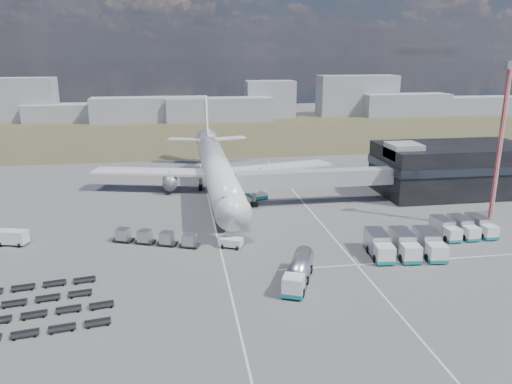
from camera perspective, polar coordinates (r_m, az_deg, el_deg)
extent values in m
plane|color=#565659|center=(74.13, -2.50, -6.61)|extent=(420.00, 420.00, 0.00)
cube|color=#4C472E|center=(180.53, -6.56, 6.65)|extent=(420.00, 90.00, 0.01)
cube|color=silver|center=(78.58, -4.38, -5.32)|extent=(0.25, 110.00, 0.01)
cube|color=silver|center=(81.85, 8.31, -4.57)|extent=(0.25, 110.00, 0.01)
cube|color=silver|center=(73.97, 18.05, -7.47)|extent=(40.00, 0.25, 0.01)
cube|color=black|center=(110.08, 21.57, 2.47)|extent=(30.00, 16.00, 10.00)
cube|color=#262D38|center=(109.83, 21.63, 3.07)|extent=(30.40, 16.40, 1.60)
cube|color=#939399|center=(101.86, 16.53, 4.52)|extent=(6.00, 6.00, 3.00)
cube|color=#939399|center=(95.13, 6.91, 1.58)|extent=(29.80, 3.00, 3.00)
cube|color=#939399|center=(91.94, -1.07, 1.20)|extent=(4.00, 3.60, 3.40)
cylinder|color=slate|center=(93.30, -0.19, -0.21)|extent=(0.70, 0.70, 5.10)
cylinder|color=black|center=(93.90, -0.19, -1.44)|extent=(1.40, 0.90, 1.40)
cylinder|color=white|center=(101.07, -4.50, 2.60)|extent=(5.60, 48.00, 5.60)
cone|color=white|center=(75.59, -2.86, -1.90)|extent=(5.60, 5.00, 5.60)
cone|color=white|center=(128.29, -5.54, 5.75)|extent=(5.60, 8.00, 5.60)
cube|color=black|center=(77.26, -3.03, -0.89)|extent=(2.20, 2.00, 0.80)
cube|color=white|center=(106.06, -11.73, 2.28)|extent=(25.59, 11.38, 0.50)
cube|color=white|center=(107.90, 2.20, 2.83)|extent=(25.59, 11.38, 0.50)
cylinder|color=slate|center=(104.40, -9.81, 1.21)|extent=(3.00, 5.00, 3.00)
cylinder|color=slate|center=(105.77, 0.53, 1.63)|extent=(3.00, 5.00, 3.00)
cube|color=white|center=(129.99, -8.03, 5.98)|extent=(9.49, 5.63, 0.35)
cube|color=white|center=(130.63, -3.18, 6.16)|extent=(9.49, 5.63, 0.35)
cube|color=white|center=(130.41, -5.69, 8.44)|extent=(0.50, 9.06, 11.45)
cylinder|color=slate|center=(82.06, -3.24, -3.44)|extent=(0.50, 0.50, 2.50)
cylinder|color=slate|center=(105.73, -6.36, 0.88)|extent=(0.60, 0.60, 2.50)
cylinder|color=slate|center=(106.19, -2.91, 1.02)|extent=(0.60, 0.60, 2.50)
cylinder|color=black|center=(82.31, -3.23, -3.94)|extent=(0.50, 1.20, 1.20)
cube|color=#9497A1|center=(224.15, -19.88, 8.52)|extent=(40.95, 12.00, 7.29)
cube|color=#9497A1|center=(214.76, -12.06, 9.20)|extent=(47.37, 12.00, 10.09)
cube|color=#9497A1|center=(212.74, -4.16, 9.39)|extent=(44.22, 12.00, 9.71)
cube|color=#9497A1|center=(226.73, 1.60, 10.60)|extent=(21.45, 12.00, 15.86)
cube|color=#9497A1|center=(237.79, 11.46, 10.78)|extent=(36.07, 12.00, 17.91)
cube|color=#9497A1|center=(239.68, 16.71, 9.52)|extent=(39.16, 12.00, 9.93)
cube|color=#9497A1|center=(256.89, 23.29, 9.07)|extent=(46.22, 12.00, 8.03)
cube|color=white|center=(60.29, 4.29, -10.60)|extent=(3.17, 3.17, 2.32)
cube|color=#167C7E|center=(60.70, 4.27, -11.37)|extent=(3.31, 3.31, 0.50)
cylinder|color=#ACACB1|center=(64.52, 5.05, -8.34)|extent=(5.28, 7.95, 2.52)
cube|color=slate|center=(65.00, 5.03, -9.27)|extent=(5.18, 7.91, 0.35)
cylinder|color=black|center=(63.76, 4.80, -10.04)|extent=(2.85, 2.05, 1.11)
cube|color=white|center=(74.75, -2.85, -5.82)|extent=(3.75, 3.03, 1.48)
cube|color=white|center=(83.90, -26.06, -4.72)|extent=(4.67, 3.03, 2.30)
cube|color=white|center=(100.41, -0.14, 0.49)|extent=(4.27, 7.12, 3.11)
cube|color=#167C7E|center=(100.75, -0.14, -0.21)|extent=(4.41, 7.25, 0.50)
cube|color=white|center=(71.28, 14.46, -6.85)|extent=(2.71, 2.61, 2.38)
cube|color=#167C7E|center=(71.63, 14.41, -7.53)|extent=(2.83, 2.73, 0.49)
cube|color=#ACACB1|center=(74.46, 13.62, -5.44)|extent=(3.07, 5.21, 2.81)
cube|color=white|center=(72.46, 17.25, -6.69)|extent=(2.71, 2.61, 2.38)
cube|color=#167C7E|center=(72.81, 17.19, -7.36)|extent=(2.83, 2.73, 0.49)
cube|color=#ACACB1|center=(75.60, 16.30, -5.31)|extent=(3.07, 5.21, 2.81)
cube|color=white|center=(73.82, 19.94, -6.52)|extent=(2.71, 2.61, 2.38)
cube|color=#167C7E|center=(74.15, 19.88, -7.18)|extent=(2.83, 2.73, 0.49)
cube|color=#ACACB1|center=(76.90, 18.89, -5.18)|extent=(3.07, 5.21, 2.81)
cube|color=white|center=(82.34, 21.57, -4.54)|extent=(2.19, 2.10, 2.03)
cube|color=#167C7E|center=(82.60, 21.52, -5.05)|extent=(2.28, 2.19, 0.41)
cube|color=#ACACB1|center=(84.78, 20.45, -3.59)|extent=(2.35, 4.31, 2.40)
cube|color=white|center=(84.03, 23.38, -4.34)|extent=(2.19, 2.10, 2.03)
cube|color=#167C7E|center=(84.28, 23.33, -4.84)|extent=(2.28, 2.19, 0.41)
cube|color=#ACACB1|center=(86.42, 22.23, -3.41)|extent=(2.35, 4.31, 2.40)
cube|color=white|center=(85.80, 25.12, -4.14)|extent=(2.19, 2.10, 2.03)
cube|color=#167C7E|center=(86.04, 25.06, -4.63)|extent=(2.28, 2.19, 0.41)
cube|color=#ACACB1|center=(88.14, 23.95, -3.24)|extent=(2.35, 4.31, 2.40)
cube|color=black|center=(79.69, -14.91, -5.27)|extent=(3.36, 2.73, 0.20)
cube|color=#ACACB1|center=(79.36, -14.96, -4.63)|extent=(2.32, 2.32, 1.68)
cube|color=black|center=(78.16, -12.56, -5.52)|extent=(3.36, 2.73, 0.20)
cube|color=#ACACB1|center=(77.83, -12.60, -4.87)|extent=(2.32, 2.32, 1.68)
cube|color=black|center=(76.77, -10.13, -5.78)|extent=(3.36, 2.73, 0.20)
cube|color=#ACACB1|center=(76.44, -10.16, -5.12)|extent=(2.32, 2.32, 1.68)
cube|color=black|center=(75.53, -7.60, -6.04)|extent=(3.36, 2.73, 0.20)
cube|color=#ACACB1|center=(75.19, -7.63, -5.36)|extent=(2.32, 2.32, 1.68)
cube|color=black|center=(68.89, -27.02, -9.94)|extent=(21.45, 5.00, 0.65)
cylinder|color=red|center=(88.17, 26.03, 4.21)|extent=(0.73, 0.73, 25.97)
cube|color=slate|center=(86.87, 27.10, 12.82)|extent=(2.54, 1.56, 1.25)
cube|color=#565659|center=(91.25, 25.07, -3.69)|extent=(2.08, 2.08, 0.31)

